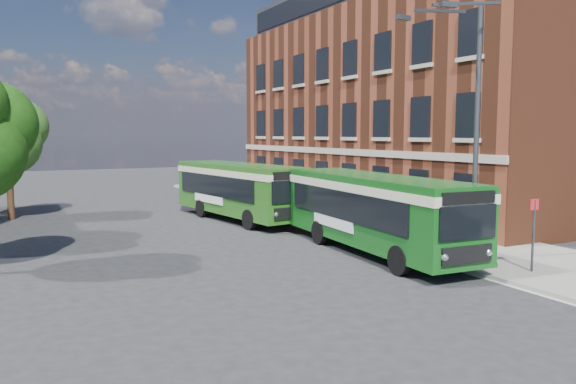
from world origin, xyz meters
TOP-DOWN VIEW (x-y plane):
  - ground at (0.00, 0.00)m, footprint 120.00×120.00m
  - pavement at (7.00, 8.00)m, footprint 6.00×48.00m
  - kerb_line at (3.95, 8.00)m, footprint 0.12×48.00m
  - brick_office at (14.00, 12.00)m, footprint 12.10×26.00m
  - street_lamp at (4.84, -2.00)m, footprint 2.96×2.38m
  - bus_stop_sign at (5.60, -4.20)m, footprint 0.35×0.08m
  - bus_front at (3.15, 1.10)m, footprint 3.18×10.65m
  - bus_rear at (1.64, 11.30)m, footprint 3.87×10.11m
  - pedestrian_a at (4.60, -2.70)m, footprint 0.77×0.63m
  - pedestrian_b at (7.39, -0.11)m, footprint 0.86×0.73m
  - tree_right at (-9.19, 17.10)m, footprint 4.09×3.89m

SIDE VIEW (x-z plane):
  - ground at x=0.00m, z-range 0.00..0.00m
  - kerb_line at x=3.95m, z-range 0.00..0.01m
  - pavement at x=7.00m, z-range 0.00..0.15m
  - pedestrian_b at x=7.39m, z-range 0.15..1.69m
  - pedestrian_a at x=4.60m, z-range 0.15..1.95m
  - bus_stop_sign at x=5.60m, z-range 0.25..2.77m
  - bus_rear at x=1.64m, z-range 0.32..3.34m
  - bus_front at x=3.15m, z-range 0.32..3.34m
  - tree_right at x=-9.19m, z-range 1.23..8.14m
  - street_lamp at x=4.84m, z-range 0.29..9.29m
  - brick_office at x=14.00m, z-range -0.13..14.07m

